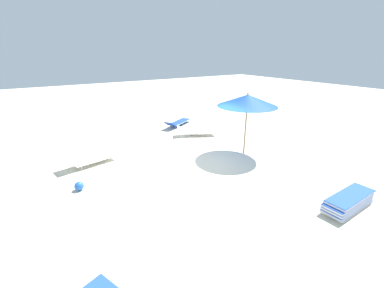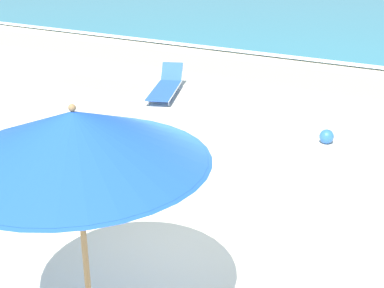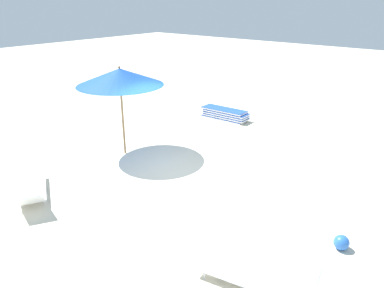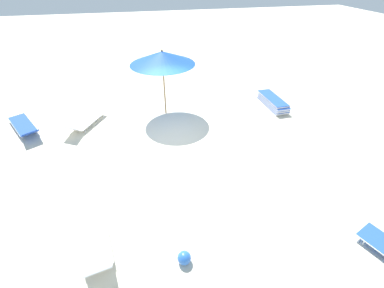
% 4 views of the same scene
% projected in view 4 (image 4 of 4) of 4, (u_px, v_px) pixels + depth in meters
% --- Properties ---
extents(ground_plane, '(60.00, 60.00, 0.16)m').
position_uv_depth(ground_plane, '(174.00, 142.00, 9.43)').
color(ground_plane, beige).
extents(beach_umbrella, '(2.52, 2.52, 2.68)m').
position_uv_depth(beach_umbrella, '(162.00, 58.00, 9.73)').
color(beach_umbrella, '#9E7547').
rests_on(beach_umbrella, ground_plane).
extents(lounger_stack, '(0.67, 1.95, 0.41)m').
position_uv_depth(lounger_stack, '(273.00, 102.00, 11.48)').
color(lounger_stack, blue).
rests_on(lounger_stack, ground_plane).
extents(sun_lounger_under_umbrella, '(0.97, 2.08, 0.61)m').
position_uv_depth(sun_lounger_under_umbrella, '(95.00, 243.00, 5.72)').
color(sun_lounger_under_umbrella, white).
rests_on(sun_lounger_under_umbrella, ground_plane).
extents(sun_lounger_beside_umbrella, '(1.70, 2.33, 0.48)m').
position_uv_depth(sun_lounger_beside_umbrella, '(24.00, 126.00, 9.82)').
color(sun_lounger_beside_umbrella, blue).
rests_on(sun_lounger_beside_umbrella, ground_plane).
extents(sun_lounger_near_water_right, '(1.53, 2.08, 0.55)m').
position_uv_depth(sun_lounger_near_water_right, '(85.00, 121.00, 10.08)').
color(sun_lounger_near_water_right, white).
rests_on(sun_lounger_near_water_right, ground_plane).
extents(beach_ball, '(0.30, 0.30, 0.30)m').
position_uv_depth(beach_ball, '(184.00, 258.00, 5.52)').
color(beach_ball, blue).
rests_on(beach_ball, ground_plane).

